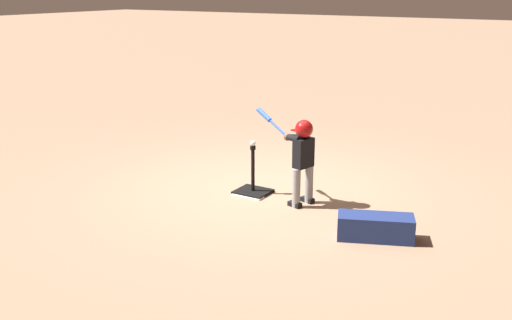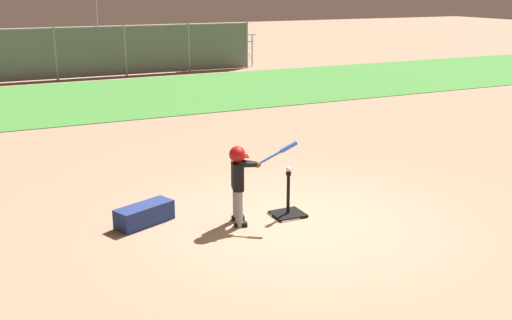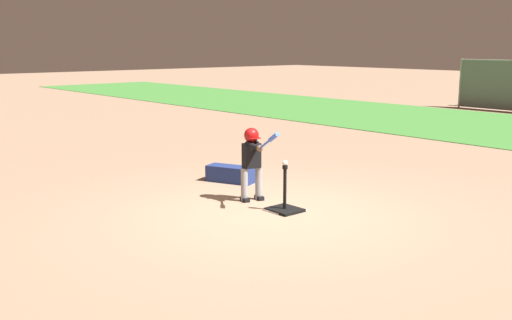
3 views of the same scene
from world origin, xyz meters
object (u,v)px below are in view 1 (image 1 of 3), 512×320
Objects in this scene: equipment_bag at (375,227)px; baseball at (253,143)px; batting_tee at (253,187)px; batter_child at (301,151)px.

baseball is at bearing -38.99° from equipment_bag.
equipment_bag is (-1.97, 0.58, -0.57)m from baseball.
batting_tee is 0.57× the size of batter_child.
batter_child is at bearing 177.67° from batting_tee.
batter_child is at bearing 177.67° from baseball.
equipment_bag is at bearing 163.60° from batting_tee.
baseball is 2.13m from equipment_bag.
batter_child reaches higher than equipment_bag.
equipment_bag is (-1.23, 0.55, -0.57)m from batter_child.
baseball is (-0.00, -0.00, 0.62)m from batting_tee.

